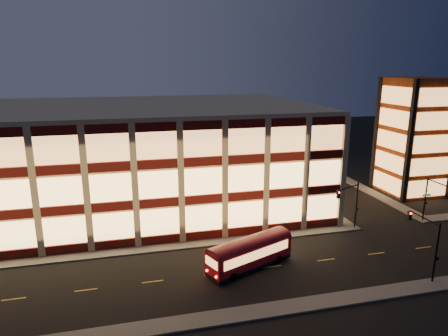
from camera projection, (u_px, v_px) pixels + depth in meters
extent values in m
plane|color=black|center=(167.00, 251.00, 43.75)|extent=(200.00, 200.00, 0.00)
cube|color=#514F4C|center=(139.00, 250.00, 43.97)|extent=(54.00, 2.00, 0.15)
cube|color=#514F4C|center=(297.00, 190.00, 65.07)|extent=(2.00, 30.00, 0.15)
cube|color=#514F4C|center=(357.00, 185.00, 67.64)|extent=(2.00, 30.00, 0.15)
cube|color=#514F4C|center=(185.00, 323.00, 31.52)|extent=(100.00, 2.00, 0.15)
cube|color=tan|center=(132.00, 157.00, 57.26)|extent=(50.00, 30.00, 14.00)
cube|color=tan|center=(129.00, 106.00, 55.44)|extent=(50.40, 30.40, 0.50)
cube|color=#470C0A|center=(138.00, 242.00, 44.65)|extent=(50.10, 0.25, 1.00)
cube|color=#FDBF6A|center=(137.00, 224.00, 44.14)|extent=(49.00, 0.20, 3.00)
cube|color=#470C0A|center=(292.00, 187.00, 64.72)|extent=(0.25, 30.10, 1.00)
cube|color=#FDBF6A|center=(293.00, 174.00, 64.19)|extent=(0.20, 29.00, 3.00)
cube|color=#470C0A|center=(136.00, 205.00, 43.55)|extent=(50.10, 0.25, 1.00)
cube|color=#FDBF6A|center=(135.00, 186.00, 43.04)|extent=(49.00, 0.20, 3.00)
cube|color=#470C0A|center=(294.00, 160.00, 63.62)|extent=(0.25, 30.10, 1.00)
cube|color=#FDBF6A|center=(294.00, 148.00, 63.09)|extent=(0.20, 29.00, 3.00)
cube|color=#470C0A|center=(134.00, 166.00, 42.44)|extent=(50.10, 0.25, 1.00)
cube|color=#FDBF6A|center=(133.00, 146.00, 41.94)|extent=(49.00, 0.20, 3.00)
cube|color=#470C0A|center=(295.00, 133.00, 62.52)|extent=(0.25, 30.10, 1.00)
cube|color=#FDBF6A|center=(295.00, 120.00, 61.99)|extent=(0.20, 29.00, 3.00)
cube|color=#8C3814|center=(414.00, 137.00, 62.11)|extent=(8.00, 8.00, 18.00)
cube|color=black|center=(410.00, 143.00, 57.42)|extent=(0.60, 0.60, 18.00)
cube|color=black|center=(376.00, 134.00, 64.93)|extent=(0.60, 0.60, 18.00)
cube|color=black|center=(418.00, 132.00, 66.80)|extent=(0.60, 0.60, 18.00)
cube|color=#FFA959|center=(427.00, 188.00, 60.08)|extent=(6.60, 0.16, 2.60)
cube|color=#FFA959|center=(387.00, 183.00, 62.96)|extent=(0.16, 6.60, 2.60)
cube|color=#FFA959|center=(430.00, 167.00, 59.23)|extent=(6.60, 0.16, 2.60)
cube|color=#FFA959|center=(389.00, 162.00, 62.11)|extent=(0.16, 6.60, 2.60)
cube|color=#FFA959|center=(433.00, 144.00, 58.38)|extent=(6.60, 0.16, 2.60)
cube|color=#FFA959|center=(391.00, 140.00, 61.26)|extent=(0.16, 6.60, 2.60)
cube|color=#FFA959|center=(436.00, 121.00, 57.53)|extent=(6.60, 0.16, 2.60)
cube|color=#FFA959|center=(393.00, 118.00, 60.41)|extent=(0.16, 6.60, 2.60)
cube|color=#FFA959|center=(439.00, 97.00, 56.67)|extent=(6.60, 0.16, 2.60)
cube|color=#FFA959|center=(396.00, 96.00, 59.55)|extent=(0.16, 6.60, 2.60)
cylinder|color=black|center=(356.00, 206.00, 49.24)|extent=(0.18, 0.18, 6.00)
cylinder|color=black|center=(349.00, 187.00, 47.45)|extent=(3.56, 1.63, 0.14)
cube|color=black|center=(338.00, 194.00, 46.46)|extent=(0.32, 0.32, 0.95)
sphere|color=#FF0C05|center=(339.00, 192.00, 46.22)|extent=(0.20, 0.20, 0.20)
cube|color=black|center=(357.00, 209.00, 49.15)|extent=(0.25, 0.18, 0.28)
cylinder|color=black|center=(425.00, 199.00, 51.58)|extent=(0.18, 0.18, 6.00)
cylinder|color=black|center=(440.00, 184.00, 49.02)|extent=(0.14, 4.00, 0.14)
cube|color=black|center=(426.00, 203.00, 51.49)|extent=(0.25, 0.18, 0.28)
cube|color=#0C7226|center=(427.00, 195.00, 51.28)|extent=(1.20, 0.06, 0.28)
cylinder|color=black|center=(436.00, 253.00, 36.74)|extent=(0.18, 0.18, 6.00)
cylinder|color=black|center=(424.00, 218.00, 37.95)|extent=(0.14, 4.00, 0.14)
cube|color=black|center=(409.00, 216.00, 39.95)|extent=(0.32, 0.32, 0.95)
sphere|color=#FF0C05|center=(411.00, 213.00, 39.71)|extent=(0.20, 0.20, 0.20)
cube|color=black|center=(437.00, 258.00, 36.66)|extent=(0.25, 0.18, 0.28)
cube|color=maroon|center=(250.00, 253.00, 39.97)|extent=(9.55, 5.81, 2.16)
cube|color=black|center=(250.00, 264.00, 40.29)|extent=(9.55, 5.81, 0.33)
cylinder|color=black|center=(233.00, 277.00, 37.72)|extent=(0.89, 0.59, 0.84)
cylinder|color=black|center=(220.00, 268.00, 39.32)|extent=(0.89, 0.59, 0.84)
cylinder|color=black|center=(278.00, 259.00, 41.21)|extent=(0.89, 0.59, 0.84)
cylinder|color=black|center=(265.00, 251.00, 42.81)|extent=(0.89, 0.59, 0.84)
cube|color=#FFA959|center=(258.00, 254.00, 38.97)|extent=(7.63, 3.27, 0.94)
cube|color=#FFA959|center=(242.00, 246.00, 40.83)|extent=(7.63, 3.27, 0.94)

